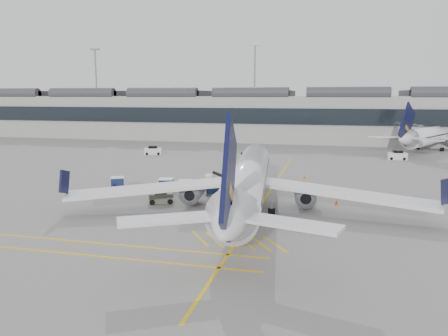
% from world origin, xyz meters
% --- Properties ---
extents(ground, '(220.00, 220.00, 0.00)m').
position_xyz_m(ground, '(0.00, 0.00, 0.00)').
color(ground, gray).
rests_on(ground, ground).
extents(terminal, '(200.00, 20.45, 12.40)m').
position_xyz_m(terminal, '(0.00, 71.93, 6.14)').
color(terminal, '#9E9E99').
rests_on(terminal, ground).
extents(light_masts, '(113.00, 0.60, 25.45)m').
position_xyz_m(light_masts, '(-1.67, 86.00, 14.49)').
color(light_masts, slate).
rests_on(light_masts, ground).
extents(apron_markings, '(0.25, 60.00, 0.01)m').
position_xyz_m(apron_markings, '(10.00, 10.00, 0.01)').
color(apron_markings, gold).
rests_on(apron_markings, ground).
extents(airliner_main, '(34.99, 38.43, 10.23)m').
position_xyz_m(airliner_main, '(9.07, 2.12, 3.01)').
color(airliner_main, white).
rests_on(airliner_main, ground).
extents(airliner_far, '(31.11, 34.32, 10.08)m').
position_xyz_m(airliner_far, '(37.45, 59.64, 2.96)').
color(airliner_far, white).
rests_on(airliner_far, ground).
extents(belt_loader, '(5.00, 2.30, 1.99)m').
position_xyz_m(belt_loader, '(3.45, 12.13, 0.58)').
color(belt_loader, silver).
rests_on(belt_loader, ground).
extents(baggage_cart_a, '(1.97, 1.81, 1.67)m').
position_xyz_m(baggage_cart_a, '(3.95, 7.97, 0.90)').
color(baggage_cart_a, gray).
rests_on(baggage_cart_a, ground).
extents(baggage_cart_b, '(1.96, 1.74, 1.76)m').
position_xyz_m(baggage_cart_b, '(-1.46, 7.45, 0.94)').
color(baggage_cart_b, gray).
rests_on(baggage_cart_b, ground).
extents(baggage_cart_c, '(1.97, 1.77, 1.75)m').
position_xyz_m(baggage_cart_c, '(1.06, 7.07, 0.94)').
color(baggage_cart_c, gray).
rests_on(baggage_cart_c, ground).
extents(baggage_cart_d, '(2.05, 1.92, 1.71)m').
position_xyz_m(baggage_cart_d, '(-7.53, 7.26, 0.91)').
color(baggage_cart_d, gray).
rests_on(baggage_cart_d, ground).
extents(ramp_agent_a, '(0.65, 0.67, 1.55)m').
position_xyz_m(ramp_agent_a, '(8.13, 6.02, 0.78)').
color(ramp_agent_a, '#F95E0D').
rests_on(ramp_agent_a, ground).
extents(ramp_agent_b, '(1.07, 0.90, 1.98)m').
position_xyz_m(ramp_agent_b, '(2.28, 4.15, 0.99)').
color(ramp_agent_b, '#FD410D').
rests_on(ramp_agent_b, ground).
extents(pushback_tug, '(2.93, 2.40, 1.42)m').
position_xyz_m(pushback_tug, '(-0.33, 3.03, 0.63)').
color(pushback_tug, '#585B4D').
rests_on(pushback_tug, ground).
extents(safety_cone_nose, '(0.39, 0.39, 0.54)m').
position_xyz_m(safety_cone_nose, '(13.50, 20.68, 0.27)').
color(safety_cone_nose, '#F24C0A').
rests_on(safety_cone_nose, ground).
extents(safety_cone_engine, '(0.40, 0.40, 0.56)m').
position_xyz_m(safety_cone_engine, '(17.63, 6.46, 0.28)').
color(safety_cone_engine, '#F24C0A').
rests_on(safety_cone_engine, ground).
extents(service_van_left, '(3.59, 2.54, 1.67)m').
position_xyz_m(service_van_left, '(-16.17, 38.23, 0.75)').
color(service_van_left, silver).
rests_on(service_van_left, ground).
extents(service_van_mid, '(2.49, 3.68, 1.73)m').
position_xyz_m(service_van_mid, '(3.09, 31.81, 0.77)').
color(service_van_mid, silver).
rests_on(service_van_mid, ground).
extents(service_van_right, '(3.23, 1.69, 1.64)m').
position_xyz_m(service_van_right, '(28.29, 42.47, 0.73)').
color(service_van_right, silver).
rests_on(service_van_right, ground).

